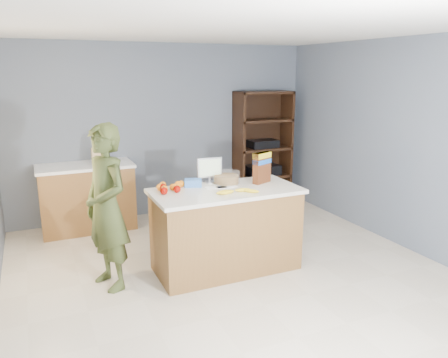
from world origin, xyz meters
name	(u,v)px	position (x,y,z in m)	size (l,w,h in m)	color
floor	(238,280)	(0.00, 0.00, 0.00)	(4.50, 5.00, 0.02)	beige
walls	(239,120)	(0.00, 0.00, 1.65)	(4.52, 5.02, 2.51)	slate
counter_peninsula	(226,233)	(0.00, 0.30, 0.42)	(1.56, 0.76, 0.90)	brown
back_cabinet	(87,197)	(-1.20, 2.20, 0.45)	(1.24, 0.62, 0.90)	brown
shelving_unit	(261,150)	(1.55, 2.35, 0.86)	(0.90, 0.40, 1.80)	black
person	(107,208)	(-1.21, 0.42, 0.82)	(0.60, 0.39, 1.64)	#39431E
knife_block	(96,156)	(-1.05, 2.14, 1.02)	(0.12, 0.10, 0.31)	tan
envelopes	(221,187)	(-0.01, 0.40, 0.90)	(0.34, 0.15, 0.00)	white
bananas	(236,191)	(0.03, 0.12, 0.92)	(0.44, 0.19, 0.04)	yellow
apples	(167,189)	(-0.60, 0.44, 0.94)	(0.22, 0.22, 0.08)	#900700
oranges	(171,186)	(-0.53, 0.53, 0.94)	(0.32, 0.23, 0.07)	orange
blue_carton	(193,183)	(-0.27, 0.55, 0.94)	(0.18, 0.12, 0.08)	blue
salad_bowl	(226,178)	(0.11, 0.53, 0.96)	(0.30, 0.30, 0.13)	#267219
tv	(210,169)	(-0.05, 0.63, 1.06)	(0.28, 0.12, 0.28)	silver
cereal_box	(262,165)	(0.48, 0.39, 1.10)	(0.24, 0.17, 0.34)	#592B14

